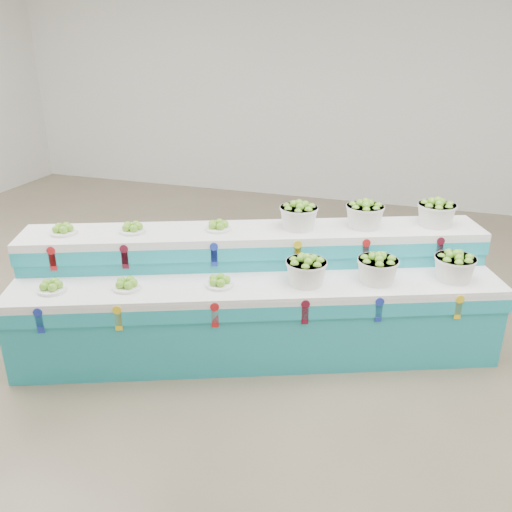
% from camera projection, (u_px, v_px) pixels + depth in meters
% --- Properties ---
extents(ground, '(10.00, 10.00, 0.00)m').
position_uv_depth(ground, '(162.00, 344.00, 4.91)').
color(ground, brown).
rests_on(ground, ground).
extents(back_wall, '(10.00, 0.00, 10.00)m').
position_uv_depth(back_wall, '(299.00, 74.00, 8.51)').
color(back_wall, silver).
rests_on(back_wall, ground).
extents(display_stand, '(4.20, 2.50, 1.02)m').
position_uv_depth(display_stand, '(256.00, 294.00, 4.71)').
color(display_stand, teal).
rests_on(display_stand, ground).
extents(plate_lower_left, '(0.30, 0.30, 0.09)m').
position_uv_depth(plate_lower_left, '(51.00, 285.00, 4.28)').
color(plate_lower_left, white).
rests_on(plate_lower_left, display_stand).
extents(plate_lower_mid, '(0.30, 0.30, 0.09)m').
position_uv_depth(plate_lower_mid, '(126.00, 283.00, 4.31)').
color(plate_lower_mid, white).
rests_on(plate_lower_mid, display_stand).
extents(plate_lower_right, '(0.30, 0.30, 0.09)m').
position_uv_depth(plate_lower_right, '(219.00, 281.00, 4.36)').
color(plate_lower_right, white).
rests_on(plate_lower_right, display_stand).
extents(basket_lower_left, '(0.44, 0.44, 0.24)m').
position_uv_depth(basket_lower_left, '(306.00, 270.00, 4.37)').
color(basket_lower_left, silver).
rests_on(basket_lower_left, display_stand).
extents(basket_lower_mid, '(0.44, 0.44, 0.24)m').
position_uv_depth(basket_lower_mid, '(377.00, 268.00, 4.41)').
color(basket_lower_mid, silver).
rests_on(basket_lower_mid, display_stand).
extents(basket_lower_right, '(0.44, 0.44, 0.24)m').
position_uv_depth(basket_lower_right, '(454.00, 266.00, 4.45)').
color(basket_lower_right, silver).
rests_on(basket_lower_right, display_stand).
extents(plate_upper_left, '(0.30, 0.30, 0.09)m').
position_uv_depth(plate_upper_left, '(63.00, 229.00, 4.63)').
color(plate_upper_left, white).
rests_on(plate_upper_left, display_stand).
extents(plate_upper_mid, '(0.30, 0.30, 0.09)m').
position_uv_depth(plate_upper_mid, '(132.00, 227.00, 4.66)').
color(plate_upper_mid, white).
rests_on(plate_upper_mid, display_stand).
extents(plate_upper_right, '(0.30, 0.30, 0.09)m').
position_uv_depth(plate_upper_right, '(218.00, 225.00, 4.71)').
color(plate_upper_right, white).
rests_on(plate_upper_right, display_stand).
extents(basket_upper_left, '(0.44, 0.44, 0.24)m').
position_uv_depth(basket_upper_left, '(299.00, 215.00, 4.72)').
color(basket_upper_left, silver).
rests_on(basket_upper_left, display_stand).
extents(basket_upper_mid, '(0.44, 0.44, 0.24)m').
position_uv_depth(basket_upper_mid, '(365.00, 214.00, 4.76)').
color(basket_upper_mid, silver).
rests_on(basket_upper_mid, display_stand).
extents(basket_upper_right, '(0.44, 0.44, 0.24)m').
position_uv_depth(basket_upper_right, '(436.00, 212.00, 4.80)').
color(basket_upper_right, silver).
rests_on(basket_upper_right, display_stand).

